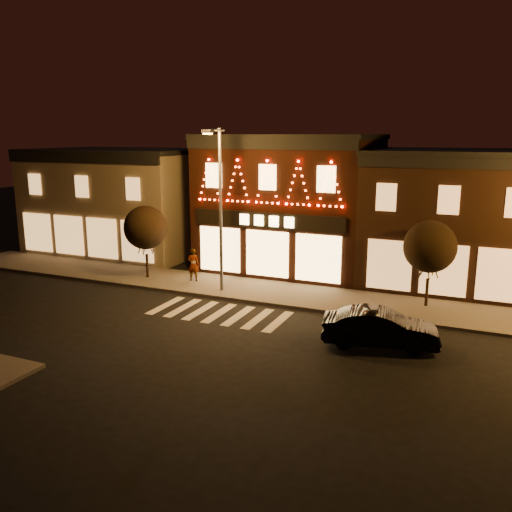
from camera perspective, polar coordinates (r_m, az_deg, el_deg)
The scene contains 10 objects.
ground at distance 22.73m, azimuth -8.55°, elevation -8.93°, with size 120.00×120.00×0.00m, color black.
sidewalk_far at distance 28.69m, azimuth 3.39°, elevation -4.03°, with size 44.00×4.00×0.15m, color #47423D.
building_left at distance 40.36m, azimuth -13.93°, elevation 5.70°, with size 12.20×8.28×7.30m.
building_pulp at distance 34.03m, azimuth 3.80°, elevation 5.65°, with size 10.20×8.34×8.30m.
building_right_a at distance 32.19m, azimuth 19.95°, elevation 3.79°, with size 9.20×8.28×7.50m.
streetlamp_mid at distance 28.02m, azimuth -3.93°, elevation 6.09°, with size 0.61×1.94×8.46m.
tree_left at distance 31.75m, azimuth -11.52°, elevation 2.93°, with size 2.50×2.50×4.18m.
tree_right at distance 27.10m, azimuth 17.80°, elevation 0.92°, with size 2.50×2.50×4.18m.
dark_sedan at distance 22.40m, azimuth 12.90°, elevation -7.40°, with size 1.59×4.57×1.51m, color black.
pedestrian at distance 30.93m, azimuth -6.60°, elevation -0.92°, with size 0.68×0.45×1.87m, color gray.
Camera 1 is at (11.41, -17.81, 8.33)m, focal length 38.10 mm.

